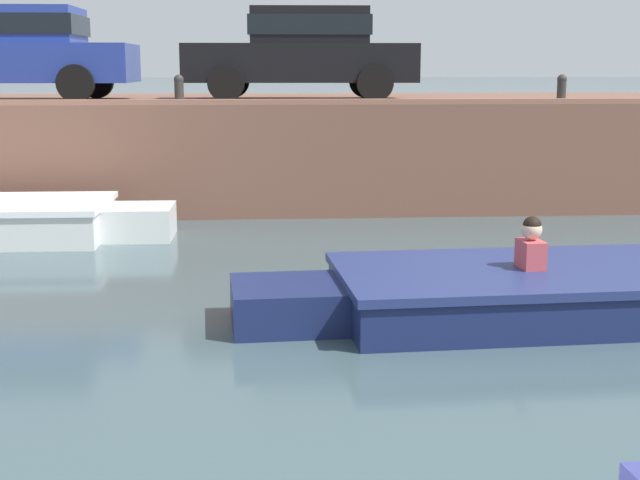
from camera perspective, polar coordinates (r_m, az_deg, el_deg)
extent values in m
plane|color=#3D5156|center=(8.00, -1.97, -5.62)|extent=(400.00, 400.00, 0.00)
cube|color=brown|center=(16.53, -3.02, 6.06)|extent=(60.00, 6.00, 1.74)
cube|color=#925F4C|center=(13.60, -2.87, 8.83)|extent=(60.00, 0.24, 0.08)
cube|color=white|center=(12.38, -11.47, 1.15)|extent=(0.91, 0.99, 0.44)
cube|color=navy|center=(8.84, 17.80, -3.27)|extent=(5.13, 2.16, 0.38)
cube|color=navy|center=(8.04, -2.07, -4.13)|extent=(1.07, 1.07, 0.38)
cube|color=navy|center=(8.79, 17.89, -1.82)|extent=(5.19, 2.22, 0.08)
cube|color=#C64C51|center=(8.48, 13.31, -1.48)|extent=(0.22, 0.33, 0.44)
sphere|color=beige|center=(8.41, 13.41, 0.65)|extent=(0.19, 0.19, 0.19)
sphere|color=black|center=(8.41, 13.42, 0.91)|extent=(0.17, 0.17, 0.17)
cube|color=#233893|center=(16.21, -19.41, 10.63)|extent=(4.25, 1.79, 0.64)
cube|color=#233893|center=(16.18, -18.96, 12.86)|extent=(2.13, 1.56, 0.60)
cube|color=black|center=(16.18, -18.96, 12.86)|extent=(2.21, 1.60, 0.33)
cylinder|color=black|center=(15.02, -15.38, 9.65)|extent=(0.60, 0.18, 0.60)
cylinder|color=black|center=(16.79, -14.12, 9.81)|extent=(0.60, 0.18, 0.60)
cube|color=black|center=(15.65, -1.30, 11.25)|extent=(3.98, 1.91, 0.64)
cube|color=black|center=(15.67, -0.72, 13.51)|extent=(2.01, 1.64, 0.60)
cube|color=black|center=(15.67, -0.72, 13.51)|extent=(2.09, 1.67, 0.33)
cylinder|color=black|center=(14.78, -6.04, 9.96)|extent=(0.61, 0.20, 0.60)
cylinder|color=black|center=(16.60, -5.60, 10.08)|extent=(0.61, 0.20, 0.60)
cylinder|color=black|center=(14.81, 3.54, 10.00)|extent=(0.61, 0.20, 0.60)
cylinder|color=black|center=(16.63, 2.93, 10.12)|extent=(0.61, 0.20, 0.60)
cylinder|color=#2D2B28|center=(13.77, -9.00, 9.30)|extent=(0.14, 0.14, 0.35)
sphere|color=#2D2B28|center=(13.77, -9.03, 10.11)|extent=(0.15, 0.15, 0.15)
cylinder|color=#2D2B28|center=(14.50, 15.19, 9.13)|extent=(0.14, 0.14, 0.35)
sphere|color=#2D2B28|center=(14.49, 15.23, 9.90)|extent=(0.15, 0.15, 0.15)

